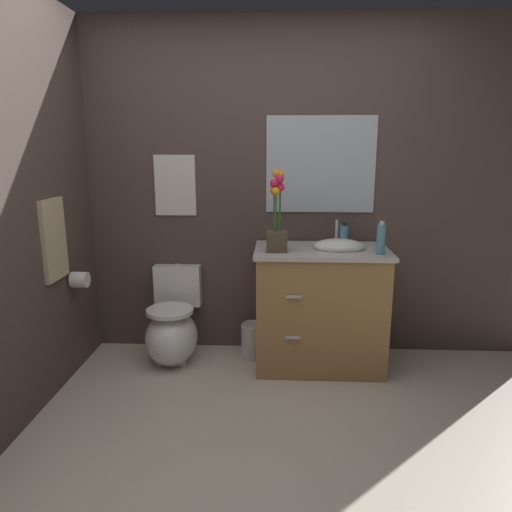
{
  "coord_description": "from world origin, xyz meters",
  "views": [
    {
      "loc": [
        0.13,
        -2.01,
        1.58
      ],
      "look_at": [
        -0.02,
        1.18,
        0.83
      ],
      "focal_mm": 32.96,
      "sensor_mm": 36.0,
      "label": 1
    }
  ],
  "objects_px": {
    "vanity_cabinet": "(320,307)",
    "trash_bin": "(253,340)",
    "toilet": "(173,329)",
    "lotion_bottle": "(381,239)",
    "wall_poster": "(175,185)",
    "hanging_towel": "(54,240)",
    "flower_vase": "(277,223)",
    "wall_mirror": "(321,165)",
    "toilet_paper_roll": "(80,280)",
    "soap_bottle": "(344,235)"
  },
  "relations": [
    {
      "from": "lotion_bottle",
      "to": "hanging_towel",
      "type": "distance_m",
      "value": 2.12
    },
    {
      "from": "lotion_bottle",
      "to": "toilet_paper_roll",
      "type": "relative_size",
      "value": 2.02
    },
    {
      "from": "vanity_cabinet",
      "to": "soap_bottle",
      "type": "height_order",
      "value": "vanity_cabinet"
    },
    {
      "from": "toilet",
      "to": "wall_mirror",
      "type": "height_order",
      "value": "wall_mirror"
    },
    {
      "from": "toilet",
      "to": "hanging_towel",
      "type": "xyz_separation_m",
      "value": [
        -0.65,
        -0.4,
        0.76
      ]
    },
    {
      "from": "vanity_cabinet",
      "to": "wall_poster",
      "type": "relative_size",
      "value": 2.35
    },
    {
      "from": "trash_bin",
      "to": "soap_bottle",
      "type": "bearing_deg",
      "value": 2.94
    },
    {
      "from": "soap_bottle",
      "to": "lotion_bottle",
      "type": "xyz_separation_m",
      "value": [
        0.2,
        -0.29,
        0.03
      ]
    },
    {
      "from": "toilet",
      "to": "wall_poster",
      "type": "relative_size",
      "value": 1.53
    },
    {
      "from": "toilet",
      "to": "flower_vase",
      "type": "bearing_deg",
      "value": -8.76
    },
    {
      "from": "soap_bottle",
      "to": "wall_poster",
      "type": "height_order",
      "value": "wall_poster"
    },
    {
      "from": "flower_vase",
      "to": "soap_bottle",
      "type": "distance_m",
      "value": 0.55
    },
    {
      "from": "toilet",
      "to": "vanity_cabinet",
      "type": "relative_size",
      "value": 0.65
    },
    {
      "from": "soap_bottle",
      "to": "trash_bin",
      "type": "xyz_separation_m",
      "value": [
        -0.66,
        -0.03,
        -0.82
      ]
    },
    {
      "from": "lotion_bottle",
      "to": "toilet_paper_roll",
      "type": "height_order",
      "value": "lotion_bottle"
    },
    {
      "from": "lotion_bottle",
      "to": "wall_poster",
      "type": "bearing_deg",
      "value": 162.97
    },
    {
      "from": "soap_bottle",
      "to": "lotion_bottle",
      "type": "bearing_deg",
      "value": -54.7
    },
    {
      "from": "trash_bin",
      "to": "toilet",
      "type": "bearing_deg",
      "value": -173.1
    },
    {
      "from": "flower_vase",
      "to": "wall_poster",
      "type": "relative_size",
      "value": 1.22
    },
    {
      "from": "wall_poster",
      "to": "hanging_towel",
      "type": "xyz_separation_m",
      "value": [
        -0.65,
        -0.66,
        -0.29
      ]
    },
    {
      "from": "flower_vase",
      "to": "hanging_towel",
      "type": "xyz_separation_m",
      "value": [
        -1.42,
        -0.28,
        -0.08
      ]
    },
    {
      "from": "lotion_bottle",
      "to": "wall_mirror",
      "type": "bearing_deg",
      "value": 129.83
    },
    {
      "from": "wall_poster",
      "to": "wall_mirror",
      "type": "xyz_separation_m",
      "value": [
        1.09,
        0.0,
        0.16
      ]
    },
    {
      "from": "trash_bin",
      "to": "wall_poster",
      "type": "height_order",
      "value": "wall_poster"
    },
    {
      "from": "soap_bottle",
      "to": "lotion_bottle",
      "type": "height_order",
      "value": "lotion_bottle"
    },
    {
      "from": "hanging_towel",
      "to": "wall_mirror",
      "type": "bearing_deg",
      "value": 20.9
    },
    {
      "from": "lotion_bottle",
      "to": "trash_bin",
      "type": "distance_m",
      "value": 1.24
    },
    {
      "from": "trash_bin",
      "to": "wall_mirror",
      "type": "xyz_separation_m",
      "value": [
        0.49,
        0.2,
        1.31
      ]
    },
    {
      "from": "toilet",
      "to": "lotion_bottle",
      "type": "bearing_deg",
      "value": -7.04
    },
    {
      "from": "vanity_cabinet",
      "to": "trash_bin",
      "type": "distance_m",
      "value": 0.59
    },
    {
      "from": "toilet_paper_roll",
      "to": "wall_poster",
      "type": "bearing_deg",
      "value": 38.11
    },
    {
      "from": "lotion_bottle",
      "to": "hanging_towel",
      "type": "height_order",
      "value": "hanging_towel"
    },
    {
      "from": "flower_vase",
      "to": "soap_bottle",
      "type": "bearing_deg",
      "value": 24.89
    },
    {
      "from": "toilet",
      "to": "trash_bin",
      "type": "height_order",
      "value": "toilet"
    },
    {
      "from": "flower_vase",
      "to": "wall_mirror",
      "type": "bearing_deg",
      "value": 50.8
    },
    {
      "from": "trash_bin",
      "to": "vanity_cabinet",
      "type": "bearing_deg",
      "value": -11.29
    },
    {
      "from": "lotion_bottle",
      "to": "wall_mirror",
      "type": "relative_size",
      "value": 0.28
    },
    {
      "from": "lotion_bottle",
      "to": "toilet_paper_roll",
      "type": "bearing_deg",
      "value": -179.56
    },
    {
      "from": "wall_poster",
      "to": "wall_mirror",
      "type": "distance_m",
      "value": 1.1
    },
    {
      "from": "lotion_bottle",
      "to": "toilet_paper_roll",
      "type": "xyz_separation_m",
      "value": [
        -2.05,
        -0.02,
        -0.3
      ]
    },
    {
      "from": "wall_poster",
      "to": "trash_bin",
      "type": "bearing_deg",
      "value": -18.12
    },
    {
      "from": "trash_bin",
      "to": "wall_poster",
      "type": "relative_size",
      "value": 0.6
    },
    {
      "from": "lotion_bottle",
      "to": "toilet",
      "type": "bearing_deg",
      "value": 172.96
    },
    {
      "from": "vanity_cabinet",
      "to": "flower_vase",
      "type": "distance_m",
      "value": 0.71
    },
    {
      "from": "wall_poster",
      "to": "toilet_paper_roll",
      "type": "relative_size",
      "value": 4.11
    },
    {
      "from": "hanging_towel",
      "to": "toilet_paper_roll",
      "type": "relative_size",
      "value": 4.73
    },
    {
      "from": "lotion_bottle",
      "to": "soap_bottle",
      "type": "bearing_deg",
      "value": 125.3
    },
    {
      "from": "vanity_cabinet",
      "to": "trash_bin",
      "type": "height_order",
      "value": "vanity_cabinet"
    },
    {
      "from": "soap_bottle",
      "to": "wall_mirror",
      "type": "height_order",
      "value": "wall_mirror"
    },
    {
      "from": "trash_bin",
      "to": "toilet_paper_roll",
      "type": "xyz_separation_m",
      "value": [
        -1.19,
        -0.27,
        0.54
      ]
    }
  ]
}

